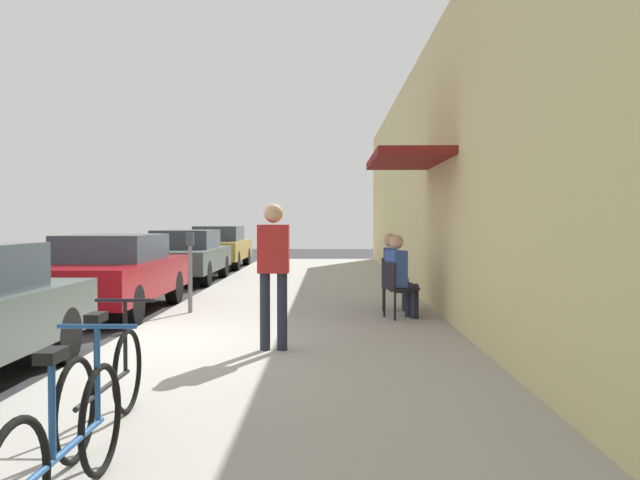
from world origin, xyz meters
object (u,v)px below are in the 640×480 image
parking_meter (190,266)px  cafe_chair_1 (390,280)px  parked_car_3 (219,246)px  parked_car_2 (186,255)px  parked_car_1 (111,272)px  seated_patron_0 (400,273)px  bicycle_1 (105,384)px  pedestrian_standing (273,264)px  bicycle_0 (65,445)px  cafe_chair_0 (396,286)px  seated_patron_1 (393,269)px

parking_meter → cafe_chair_1: parking_meter is taller
parked_car_3 → cafe_chair_1: (4.86, -11.63, -0.12)m
cafe_chair_1 → parked_car_2: bearing=127.4°
parked_car_1 → seated_patron_0: bearing=-15.2°
parked_car_1 → bicycle_1: size_ratio=2.57×
parking_meter → pedestrian_standing: size_ratio=0.78×
bicycle_0 → cafe_chair_0: bicycle_0 is taller
bicycle_1 → parked_car_1: bearing=108.1°
parked_car_3 → cafe_chair_0: 13.50m
parked_car_1 → parked_car_3: bearing=90.0°
parked_car_2 → cafe_chair_1: (4.86, -6.36, -0.09)m
bicycle_0 → cafe_chair_1: 8.08m
cafe_chair_0 → seated_patron_1: 0.98m
bicycle_1 → seated_patron_1: bearing=67.6°
bicycle_1 → seated_patron_0: seated_patron_0 is taller
parked_car_1 → bicycle_0: bearing=-73.0°
bicycle_0 → seated_patron_1: 8.10m
parked_car_1 → cafe_chair_1: 4.87m
pedestrian_standing → bicycle_1: bearing=-107.1°
seated_patron_0 → parked_car_3: bearing=111.4°
parked_car_2 → cafe_chair_0: 8.79m
bicycle_0 → cafe_chair_1: bearing=72.9°
bicycle_1 → parked_car_3: bearing=97.1°
seated_patron_0 → pedestrian_standing: 3.07m
parking_meter → seated_patron_1: 3.38m
cafe_chair_0 → parked_car_1: bearing=164.4°
bicycle_0 → seated_patron_1: (2.44, 7.71, 0.34)m
parked_car_3 → parking_meter: parked_car_3 is taller
parked_car_1 → parked_car_2: bearing=90.0°
pedestrian_standing → cafe_chair_1: bearing=64.2°
bicycle_0 → pedestrian_standing: size_ratio=1.01×
cafe_chair_0 → seated_patron_0: size_ratio=0.67×
parked_car_1 → cafe_chair_0: parked_car_1 is taller
parking_meter → pedestrian_standing: bearing=-62.2°
parked_car_2 → pedestrian_standing: 10.33m
parked_car_1 → seated_patron_0: size_ratio=3.41×
parking_meter → bicycle_1: bearing=-83.5°
seated_patron_0 → parked_car_2: bearing=124.0°
seated_patron_0 → pedestrian_standing: size_ratio=0.76×
parked_car_3 → bicycle_0: (2.48, -19.35, -0.26)m
parking_meter → seated_patron_1: parking_meter is taller
parking_meter → seated_patron_1: bearing=6.0°
cafe_chair_1 → seated_patron_1: seated_patron_1 is taller
seated_patron_0 → seated_patron_1: size_ratio=1.00×
seated_patron_1 → parked_car_3: bearing=112.9°
bicycle_1 → cafe_chair_0: bicycle_1 is taller
parked_car_3 → pedestrian_standing: bearing=-78.1°
parking_meter → cafe_chair_1: bearing=6.2°
cafe_chair_1 → parking_meter: bearing=-173.8°
parked_car_3 → pedestrian_standing: 15.42m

